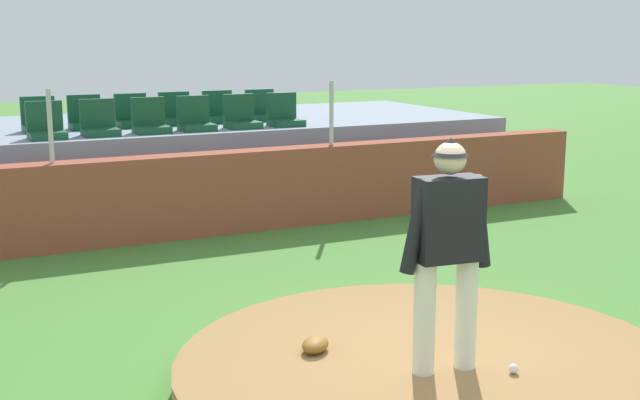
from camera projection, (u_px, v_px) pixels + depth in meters
The scene contains 21 objects.
ground_plane at pixel (432, 387), 6.49m from camera, with size 60.00×60.00×0.00m, color #468032.
pitchers_mound at pixel (432, 373), 6.47m from camera, with size 3.98×3.98×0.22m, color #997042.
pitcher at pixel (448, 238), 6.05m from camera, with size 0.74×0.31×1.74m.
baseball at pixel (513, 369), 6.18m from camera, with size 0.07×0.07×0.07m, color white.
fielding_glove at pixel (315, 345), 6.60m from camera, with size 0.30×0.20×0.11m, color brown.
brick_barrier at pixel (200, 194), 11.28m from camera, with size 12.39×0.40×1.11m, color #994732.
fence_post_left at pixel (50, 126), 10.27m from camera, with size 0.06×0.06×0.91m, color silver.
fence_post_right at pixel (331, 113), 11.95m from camera, with size 0.06×0.06×0.91m, color silver.
bleacher_platform at pixel (148, 161), 13.60m from camera, with size 11.27×4.00×1.28m, color gray.
stadium_chair_0 at pixel (46, 127), 11.36m from camera, with size 0.48×0.44×0.50m.
stadium_chair_1 at pixel (99, 124), 11.71m from camera, with size 0.48×0.44×0.50m.
stadium_chair_2 at pixel (150, 122), 12.02m from camera, with size 0.48×0.44×0.50m.
stadium_chair_3 at pixel (195, 120), 12.31m from camera, with size 0.48×0.44×0.50m.
stadium_chair_4 at pixel (241, 117), 12.63m from camera, with size 0.48×0.44×0.50m.
stadium_chair_5 at pixel (284, 115), 12.93m from camera, with size 0.48×0.44×0.50m.
stadium_chair_6 at pixel (39, 121), 12.18m from camera, with size 0.48×0.44×0.50m.
stadium_chair_7 at pixel (86, 118), 12.50m from camera, with size 0.48×0.44×0.50m.
stadium_chair_8 at pixel (132, 117), 12.76m from camera, with size 0.48×0.44×0.50m.
stadium_chair_9 at pixel (176, 114), 13.10m from camera, with size 0.48×0.44×0.50m.
stadium_chair_10 at pixel (220, 112), 13.41m from camera, with size 0.48×0.44×0.50m.
stadium_chair_11 at pixel (262, 111), 13.70m from camera, with size 0.48×0.44×0.50m.
Camera 1 is at (-3.48, -5.07, 2.69)m, focal length 47.20 mm.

